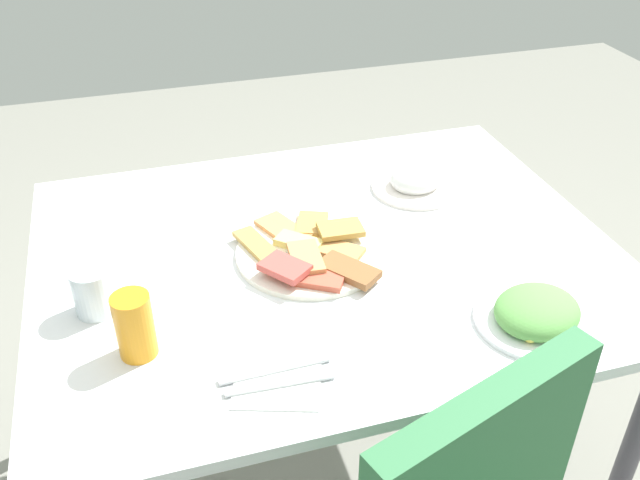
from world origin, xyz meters
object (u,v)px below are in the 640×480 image
at_px(pide_platter, 310,251).
at_px(paper_napkin, 278,378).
at_px(soda_can, 135,326).
at_px(fork, 275,369).
at_px(drinking_glass, 93,291).
at_px(dining_table, 326,278).
at_px(spoon, 280,384).
at_px(salad_plate_rice, 416,181).
at_px(salad_plate_greens, 537,314).

relative_size(pide_platter, paper_napkin, 2.27).
height_order(soda_can, fork, soda_can).
xyz_separation_m(soda_can, drinking_glass, (0.07, -0.14, -0.01)).
distance_m(dining_table, fork, 0.38).
bearing_deg(drinking_glass, paper_napkin, 136.40).
xyz_separation_m(dining_table, spoon, (0.19, 0.36, 0.08)).
bearing_deg(spoon, pide_platter, -110.61).
relative_size(salad_plate_rice, fork, 1.10).
height_order(soda_can, drinking_glass, soda_can).
xyz_separation_m(salad_plate_greens, drinking_glass, (0.77, -0.26, 0.03)).
distance_m(pide_platter, spoon, 0.37).
xyz_separation_m(paper_napkin, spoon, (0.00, 0.02, 0.00)).
bearing_deg(salad_plate_rice, salad_plate_greens, 91.56).
distance_m(dining_table, spoon, 0.41).
distance_m(pide_platter, paper_napkin, 0.36).
relative_size(pide_platter, fork, 1.68).
distance_m(salad_plate_greens, drinking_glass, 0.81).
relative_size(dining_table, paper_napkin, 8.46).
relative_size(fork, spoon, 1.05).
bearing_deg(paper_napkin, fork, -90.00).
height_order(salad_plate_rice, drinking_glass, drinking_glass).
height_order(dining_table, pide_platter, pide_platter).
bearing_deg(spoon, paper_napkin, -87.12).
bearing_deg(fork, spoon, 88.81).
xyz_separation_m(salad_plate_rice, drinking_glass, (0.75, 0.26, 0.03)).
distance_m(salad_plate_greens, spoon, 0.49).
distance_m(drinking_glass, paper_napkin, 0.39).
bearing_deg(paper_napkin, dining_table, -118.93).
xyz_separation_m(dining_table, drinking_glass, (0.47, 0.07, 0.12)).
relative_size(pide_platter, soda_can, 2.65).
bearing_deg(fork, paper_napkin, 88.81).
bearing_deg(spoon, soda_can, -31.66).
height_order(soda_can, spoon, soda_can).
height_order(pide_platter, soda_can, soda_can).
distance_m(fork, spoon, 0.04).
bearing_deg(drinking_glass, fork, 138.38).
xyz_separation_m(drinking_glass, paper_napkin, (-0.28, 0.27, -0.05)).
relative_size(pide_platter, drinking_glass, 3.47).
height_order(dining_table, soda_can, soda_can).
xyz_separation_m(pide_platter, salad_plate_greens, (-0.34, 0.32, 0.01)).
bearing_deg(pide_platter, soda_can, 28.21).
distance_m(dining_table, pide_platter, 0.10).
xyz_separation_m(pide_platter, paper_napkin, (0.15, 0.33, -0.01)).
bearing_deg(pide_platter, salad_plate_greens, 136.38).
height_order(soda_can, paper_napkin, soda_can).
distance_m(salad_plate_greens, soda_can, 0.71).
bearing_deg(soda_can, salad_plate_greens, 169.87).
xyz_separation_m(pide_platter, soda_can, (0.36, 0.20, 0.05)).
relative_size(pide_platter, spoon, 1.76).
height_order(dining_table, salad_plate_greens, salad_plate_greens).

